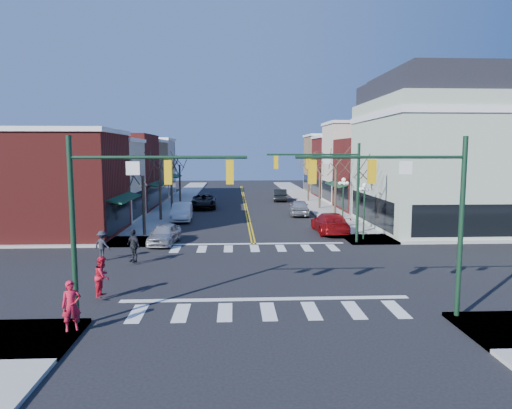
{
  "coord_description": "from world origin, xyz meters",
  "views": [
    {
      "loc": [
        -1.4,
        -24.45,
        6.62
      ],
      "look_at": [
        0.19,
        8.23,
        2.8
      ],
      "focal_mm": 32.0,
      "sensor_mm": 36.0,
      "label": 1
    }
  ],
  "objects": [
    {
      "name": "car_right_far",
      "position": [
        4.8,
        36.21,
        0.8
      ],
      "size": [
        2.09,
        4.98,
        1.6
      ],
      "primitive_type": "imported",
      "rotation": [
        0.0,
        0.0,
        3.06
      ],
      "color": "black",
      "rests_on": "ground"
    },
    {
      "name": "bldg_left_tan",
      "position": [
        -15.5,
        35.75,
        3.9
      ],
      "size": [
        10.0,
        7.5,
        7.8
      ],
      "primitive_type": "cube",
      "color": "#9F8058",
      "rests_on": "ground"
    },
    {
      "name": "traffic_mast_far_right",
      "position": [
        5.55,
        7.4,
        4.71
      ],
      "size": [
        6.6,
        0.28,
        7.2
      ],
      "color": "#14331E",
      "rests_on": "ground"
    },
    {
      "name": "car_left_mid",
      "position": [
        -6.4,
        19.05,
        0.84
      ],
      "size": [
        1.96,
        5.18,
        1.69
      ],
      "primitive_type": "imported",
      "rotation": [
        0.0,
        0.0,
        0.04
      ],
      "color": "silver",
      "rests_on": "ground"
    },
    {
      "name": "pedestrian_red_a",
      "position": [
        -7.3,
        -8.21,
        1.07
      ],
      "size": [
        0.79,
        0.68,
        1.84
      ],
      "primitive_type": "imported",
      "rotation": [
        0.0,
        0.0,
        0.42
      ],
      "color": "#B8132C",
      "rests_on": "sidewalk_left"
    },
    {
      "name": "sidewalk_left",
      "position": [
        -8.75,
        20.0,
        0.07
      ],
      "size": [
        3.5,
        70.0,
        0.15
      ],
      "primitive_type": "cube",
      "color": "#9E9B93",
      "rests_on": "ground"
    },
    {
      "name": "tree_right_a",
      "position": [
        8.4,
        11.0,
        2.31
      ],
      "size": [
        0.24,
        0.24,
        4.62
      ],
      "primitive_type": "cylinder",
      "color": "#382B21",
      "rests_on": "ground"
    },
    {
      "name": "ground",
      "position": [
        0.0,
        0.0,
        0.0
      ],
      "size": [
        160.0,
        160.0,
        0.0
      ],
      "primitive_type": "plane",
      "color": "black",
      "rests_on": "ground"
    },
    {
      "name": "tree_left_a",
      "position": [
        -8.4,
        11.0,
        2.38
      ],
      "size": [
        0.24,
        0.24,
        4.76
      ],
      "primitive_type": "cylinder",
      "color": "#382B21",
      "rests_on": "ground"
    },
    {
      "name": "tree_left_c",
      "position": [
        -8.4,
        27.0,
        2.27
      ],
      "size": [
        0.24,
        0.24,
        4.55
      ],
      "primitive_type": "cylinder",
      "color": "#382B21",
      "rests_on": "ground"
    },
    {
      "name": "pedestrian_red_b",
      "position": [
        -7.3,
        -4.27,
        1.06
      ],
      "size": [
        0.75,
        0.94,
        1.83
      ],
      "primitive_type": "imported",
      "rotation": [
        0.0,
        0.0,
        1.5
      ],
      "color": "red",
      "rests_on": "sidewalk_left"
    },
    {
      "name": "tree_right_b",
      "position": [
        8.4,
        19.0,
        2.59
      ],
      "size": [
        0.24,
        0.24,
        5.18
      ],
      "primitive_type": "cylinder",
      "color": "#382B21",
      "rests_on": "ground"
    },
    {
      "name": "bldg_right_tan",
      "position": [
        15.5,
        49.0,
        4.5
      ],
      "size": [
        10.0,
        8.0,
        9.0
      ],
      "primitive_type": "cube",
      "color": "#9F8058",
      "rests_on": "ground"
    },
    {
      "name": "pedestrian_dark_a",
      "position": [
        -7.33,
        2.17,
        1.13
      ],
      "size": [
        1.15,
        1.13,
        1.95
      ],
      "primitive_type": "imported",
      "rotation": [
        0.0,
        0.0,
        -0.77
      ],
      "color": "black",
      "rests_on": "sidewalk_left"
    },
    {
      "name": "lamppost_corner",
      "position": [
        8.2,
        8.5,
        2.96
      ],
      "size": [
        0.36,
        0.36,
        4.33
      ],
      "color": "#14331E",
      "rests_on": "ground"
    },
    {
      "name": "bldg_right_stucco",
      "position": [
        15.5,
        33.5,
        5.0
      ],
      "size": [
        10.0,
        7.0,
        10.0
      ],
      "primitive_type": "cube",
      "color": "beige",
      "rests_on": "ground"
    },
    {
      "name": "car_right_near",
      "position": [
        6.4,
        11.88,
        0.84
      ],
      "size": [
        2.38,
        5.8,
        1.68
      ],
      "primitive_type": "imported",
      "rotation": [
        0.0,
        0.0,
        3.15
      ],
      "color": "maroon",
      "rests_on": "ground"
    },
    {
      "name": "victorian_corner",
      "position": [
        16.5,
        14.5,
        6.66
      ],
      "size": [
        12.25,
        14.25,
        13.3
      ],
      "color": "#AABAA1",
      "rests_on": "ground"
    },
    {
      "name": "bldg_left_stucco_b",
      "position": [
        -15.5,
        43.5,
        4.1
      ],
      "size": [
        10.0,
        8.0,
        8.2
      ],
      "primitive_type": "cube",
      "color": "beige",
      "rests_on": "ground"
    },
    {
      "name": "car_right_mid",
      "position": [
        5.35,
        22.19,
        0.83
      ],
      "size": [
        2.38,
        5.02,
        1.66
      ],
      "primitive_type": "imported",
      "rotation": [
        0.0,
        0.0,
        3.05
      ],
      "color": "#A9A8AD",
      "rests_on": "ground"
    },
    {
      "name": "bldg_left_stucco_a",
      "position": [
        -15.5,
        19.5,
        3.75
      ],
      "size": [
        10.0,
        7.0,
        7.5
      ],
      "primitive_type": "cube",
      "color": "beige",
      "rests_on": "ground"
    },
    {
      "name": "bldg_right_brick_a",
      "position": [
        15.5,
        25.75,
        4.0
      ],
      "size": [
        10.0,
        8.5,
        8.0
      ],
      "primitive_type": "cube",
      "color": "maroon",
      "rests_on": "ground"
    },
    {
      "name": "bldg_left_brick_b",
      "position": [
        -15.5,
        27.5,
        4.25
      ],
      "size": [
        10.0,
        9.0,
        8.5
      ],
      "primitive_type": "cube",
      "color": "maroon",
      "rests_on": "ground"
    },
    {
      "name": "bldg_right_brick_b",
      "position": [
        15.5,
        41.0,
        4.25
      ],
      "size": [
        10.0,
        8.0,
        8.5
      ],
      "primitive_type": "cube",
      "color": "maroon",
      "rests_on": "ground"
    },
    {
      "name": "traffic_mast_near_left",
      "position": [
        -5.55,
        -7.4,
        4.71
      ],
      "size": [
        6.6,
        0.28,
        7.2
      ],
      "color": "#14331E",
      "rests_on": "ground"
    },
    {
      "name": "car_left_far",
      "position": [
        -4.92,
        28.53,
        0.84
      ],
      "size": [
        3.01,
        6.14,
        1.68
      ],
      "primitive_type": "imported",
      "rotation": [
        0.0,
        0.0,
        0.04
      ],
      "color": "black",
      "rests_on": "ground"
    },
    {
      "name": "pedestrian_dark_b",
      "position": [
        -9.4,
        3.13,
        1.0
      ],
      "size": [
        1.26,
        1.06,
        1.7
      ],
      "primitive_type": "imported",
      "rotation": [
        0.0,
        0.0,
        2.67
      ],
      "color": "#202129",
      "rests_on": "sidewalk_left"
    },
    {
      "name": "tree_right_c",
      "position": [
        8.4,
        27.0,
        2.42
      ],
      "size": [
        0.24,
        0.24,
        4.83
      ],
      "primitive_type": "cylinder",
      "color": "#382B21",
      "rests_on": "ground"
    },
    {
      "name": "car_left_near",
      "position": [
        -6.4,
        8.0,
        0.73
      ],
      "size": [
        2.24,
        4.48,
        1.47
      ],
      "primitive_type": "imported",
      "rotation": [
        0.0,
        0.0,
        -0.12
      ],
      "color": "#B3B3B8",
      "rests_on": "ground"
    },
    {
      "name": "lamppost_midblock",
      "position": [
        8.2,
        15.0,
        2.96
      ],
      "size": [
        0.36,
        0.36,
        4.33
      ],
      "color": "#14331E",
      "rests_on": "ground"
    },
    {
      "name": "sidewalk_right",
      "position": [
        8.75,
        20.0,
        0.07
      ],
      "size": [
        3.5,
        70.0,
        0.15
      ],
      "primitive_type": "cube",
      "color": "#9E9B93",
      "rests_on": "ground"
    },
    {
      "name": "traffic_mast_near_right",
      "position": [
        5.55,
        -7.4,
        4.71
      ],
      "size": [
        6.6,
        0.28,
        7.2
      ],
      "color": "#14331E",
      "rests_on": "ground"
    },
    {
      "name": "tree_left_d",
      "position": [
        -8.4,
        35.0,
        2.45
      ],
      "size": [
        0.24,
        0.24,
        4.9
      ],
      "primitive_type": "cylinder",
      "color": "#382B21",
      "rests_on": "ground"
    },
    {
      "name": "bldg_left_brick_a",
      "position": [
        -15.5,
        11.75,
        4.0
      ],
      "size": [
        10.0,
        8.5,
        8.0
      ],
      "primitive_type": "cube",
      "color": "maroon",
      "rests_on": "ground"
    },
    {
      "name": "tree_right_d",
      "position": [
        8.4,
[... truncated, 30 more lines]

